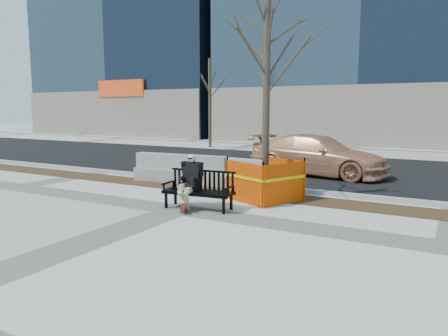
{
  "coord_description": "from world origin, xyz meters",
  "views": [
    {
      "loc": [
        6.03,
        -8.44,
        2.51
      ],
      "look_at": [
        0.8,
        0.92,
        0.99
      ],
      "focal_mm": 34.04,
      "sensor_mm": 36.0,
      "label": 1
    }
  ],
  "objects_px": {
    "seated_man": "(191,208)",
    "sedan": "(317,175)",
    "jersey_barrier_right": "(252,189)",
    "jersey_barrier_left": "(181,183)",
    "bench": "(198,209)",
    "tree_fence": "(265,200)"
  },
  "relations": [
    {
      "from": "bench",
      "to": "jersey_barrier_right",
      "type": "relative_size",
      "value": 0.56
    },
    {
      "from": "bench",
      "to": "jersey_barrier_right",
      "type": "distance_m",
      "value": 3.0
    },
    {
      "from": "sedan",
      "to": "jersey_barrier_left",
      "type": "xyz_separation_m",
      "value": [
        -3.53,
        -3.88,
        0.0
      ]
    },
    {
      "from": "seated_man",
      "to": "sedan",
      "type": "relative_size",
      "value": 0.26
    },
    {
      "from": "tree_fence",
      "to": "bench",
      "type": "bearing_deg",
      "value": -119.19
    },
    {
      "from": "bench",
      "to": "jersey_barrier_left",
      "type": "relative_size",
      "value": 0.54
    },
    {
      "from": "seated_man",
      "to": "jersey_barrier_right",
      "type": "height_order",
      "value": "seated_man"
    },
    {
      "from": "jersey_barrier_left",
      "to": "sedan",
      "type": "bearing_deg",
      "value": 43.24
    },
    {
      "from": "jersey_barrier_left",
      "to": "jersey_barrier_right",
      "type": "bearing_deg",
      "value": -2.33
    },
    {
      "from": "bench",
      "to": "jersey_barrier_left",
      "type": "distance_m",
      "value": 3.87
    },
    {
      "from": "tree_fence",
      "to": "sedan",
      "type": "distance_m",
      "value": 4.97
    },
    {
      "from": "sedan",
      "to": "tree_fence",
      "type": "bearing_deg",
      "value": -172.75
    },
    {
      "from": "seated_man",
      "to": "jersey_barrier_left",
      "type": "distance_m",
      "value": 3.69
    },
    {
      "from": "seated_man",
      "to": "jersey_barrier_right",
      "type": "relative_size",
      "value": 0.42
    },
    {
      "from": "bench",
      "to": "jersey_barrier_right",
      "type": "bearing_deg",
      "value": 82.72
    },
    {
      "from": "jersey_barrier_right",
      "to": "sedan",
      "type": "bearing_deg",
      "value": 83.76
    },
    {
      "from": "bench",
      "to": "sedan",
      "type": "bearing_deg",
      "value": 75.87
    },
    {
      "from": "bench",
      "to": "seated_man",
      "type": "xyz_separation_m",
      "value": [
        -0.25,
        0.02,
        0.0
      ]
    },
    {
      "from": "seated_man",
      "to": "jersey_barrier_right",
      "type": "xyz_separation_m",
      "value": [
        0.31,
        2.97,
        0.0
      ]
    },
    {
      "from": "bench",
      "to": "jersey_barrier_left",
      "type": "bearing_deg",
      "value": 125.5
    },
    {
      "from": "sedan",
      "to": "jersey_barrier_left",
      "type": "height_order",
      "value": "sedan"
    },
    {
      "from": "seated_man",
      "to": "jersey_barrier_left",
      "type": "bearing_deg",
      "value": 122.88
    }
  ]
}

